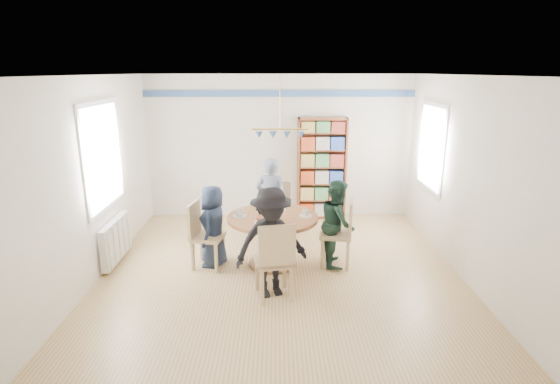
{
  "coord_description": "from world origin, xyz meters",
  "views": [
    {
      "loc": [
        -0.05,
        -5.72,
        2.75
      ],
      "look_at": [
        0.0,
        0.4,
        1.05
      ],
      "focal_mm": 28.0,
      "sensor_mm": 36.0,
      "label": 1
    }
  ],
  "objects_px": {
    "radiator": "(116,240)",
    "chair_far": "(277,208)",
    "dining_table": "(273,229)",
    "chair_near": "(275,258)",
    "chair_left": "(202,232)",
    "person_near": "(271,243)",
    "bookshelf": "(322,170)",
    "person_left": "(213,226)",
    "person_far": "(271,200)",
    "chair_right": "(342,229)",
    "person_right": "(338,223)"
  },
  "relations": [
    {
      "from": "chair_far",
      "to": "person_near",
      "type": "relative_size",
      "value": 0.69
    },
    {
      "from": "chair_left",
      "to": "person_right",
      "type": "height_order",
      "value": "person_right"
    },
    {
      "from": "chair_far",
      "to": "chair_right",
      "type": "bearing_deg",
      "value": -49.36
    },
    {
      "from": "person_left",
      "to": "person_right",
      "type": "bearing_deg",
      "value": 98.23
    },
    {
      "from": "chair_left",
      "to": "person_far",
      "type": "xyz_separation_m",
      "value": [
        0.98,
        0.98,
        0.18
      ]
    },
    {
      "from": "chair_near",
      "to": "person_left",
      "type": "height_order",
      "value": "person_left"
    },
    {
      "from": "radiator",
      "to": "chair_right",
      "type": "relative_size",
      "value": 1.0
    },
    {
      "from": "person_left",
      "to": "person_far",
      "type": "distance_m",
      "value": 1.25
    },
    {
      "from": "person_far",
      "to": "person_near",
      "type": "height_order",
      "value": "person_far"
    },
    {
      "from": "chair_right",
      "to": "person_right",
      "type": "distance_m",
      "value": 0.11
    },
    {
      "from": "radiator",
      "to": "bookshelf",
      "type": "height_order",
      "value": "bookshelf"
    },
    {
      "from": "person_right",
      "to": "bookshelf",
      "type": "height_order",
      "value": "bookshelf"
    },
    {
      "from": "person_left",
      "to": "bookshelf",
      "type": "xyz_separation_m",
      "value": [
        1.77,
        2.14,
        0.35
      ]
    },
    {
      "from": "dining_table",
      "to": "person_near",
      "type": "relative_size",
      "value": 0.92
    },
    {
      "from": "chair_near",
      "to": "chair_left",
      "type": "bearing_deg",
      "value": 136.99
    },
    {
      "from": "person_left",
      "to": "bookshelf",
      "type": "bearing_deg",
      "value": 147.95
    },
    {
      "from": "chair_left",
      "to": "person_left",
      "type": "xyz_separation_m",
      "value": [
        0.15,
        0.04,
        0.07
      ]
    },
    {
      "from": "radiator",
      "to": "chair_far",
      "type": "distance_m",
      "value": 2.57
    },
    {
      "from": "radiator",
      "to": "person_far",
      "type": "distance_m",
      "value": 2.45
    },
    {
      "from": "dining_table",
      "to": "chair_right",
      "type": "xyz_separation_m",
      "value": [
        1.0,
        -0.02,
        -0.0
      ]
    },
    {
      "from": "chair_left",
      "to": "person_far",
      "type": "distance_m",
      "value": 1.39
    },
    {
      "from": "chair_right",
      "to": "person_right",
      "type": "bearing_deg",
      "value": 139.92
    },
    {
      "from": "dining_table",
      "to": "chair_right",
      "type": "bearing_deg",
      "value": -1.13
    },
    {
      "from": "chair_right",
      "to": "person_near",
      "type": "height_order",
      "value": "person_near"
    },
    {
      "from": "chair_left",
      "to": "person_near",
      "type": "bearing_deg",
      "value": -40.65
    },
    {
      "from": "chair_far",
      "to": "chair_near",
      "type": "bearing_deg",
      "value": -90.74
    },
    {
      "from": "person_far",
      "to": "person_near",
      "type": "distance_m",
      "value": 1.84
    },
    {
      "from": "chair_left",
      "to": "radiator",
      "type": "bearing_deg",
      "value": 173.72
    },
    {
      "from": "chair_left",
      "to": "person_near",
      "type": "height_order",
      "value": "person_near"
    },
    {
      "from": "dining_table",
      "to": "person_right",
      "type": "height_order",
      "value": "person_right"
    },
    {
      "from": "radiator",
      "to": "chair_left",
      "type": "relative_size",
      "value": 1.04
    },
    {
      "from": "person_left",
      "to": "person_right",
      "type": "height_order",
      "value": "person_right"
    },
    {
      "from": "dining_table",
      "to": "chair_near",
      "type": "bearing_deg",
      "value": -87.92
    },
    {
      "from": "chair_left",
      "to": "chair_far",
      "type": "bearing_deg",
      "value": 45.76
    },
    {
      "from": "chair_right",
      "to": "person_left",
      "type": "relative_size",
      "value": 0.84
    },
    {
      "from": "chair_far",
      "to": "person_right",
      "type": "relative_size",
      "value": 0.77
    },
    {
      "from": "chair_near",
      "to": "bookshelf",
      "type": "xyz_separation_m",
      "value": [
        0.87,
        3.16,
        0.39
      ]
    },
    {
      "from": "radiator",
      "to": "person_left",
      "type": "distance_m",
      "value": 1.48
    },
    {
      "from": "person_left",
      "to": "person_far",
      "type": "relative_size",
      "value": 0.85
    },
    {
      "from": "chair_right",
      "to": "person_left",
      "type": "height_order",
      "value": "person_left"
    },
    {
      "from": "person_left",
      "to": "radiator",
      "type": "bearing_deg",
      "value": -86.58
    },
    {
      "from": "chair_right",
      "to": "person_near",
      "type": "relative_size",
      "value": 0.71
    },
    {
      "from": "radiator",
      "to": "chair_left",
      "type": "xyz_separation_m",
      "value": [
        1.3,
        -0.14,
        0.18
      ]
    },
    {
      "from": "person_far",
      "to": "person_left",
      "type": "bearing_deg",
      "value": 60.39
    },
    {
      "from": "person_near",
      "to": "bookshelf",
      "type": "relative_size",
      "value": 0.73
    },
    {
      "from": "bookshelf",
      "to": "dining_table",
      "type": "bearing_deg",
      "value": -112.96
    },
    {
      "from": "chair_left",
      "to": "person_left",
      "type": "distance_m",
      "value": 0.17
    },
    {
      "from": "chair_right",
      "to": "bookshelf",
      "type": "xyz_separation_m",
      "value": [
        -0.09,
        2.17,
        0.39
      ]
    },
    {
      "from": "person_right",
      "to": "person_left",
      "type": "bearing_deg",
      "value": 93.62
    },
    {
      "from": "person_far",
      "to": "chair_near",
      "type": "bearing_deg",
      "value": 103.61
    }
  ]
}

